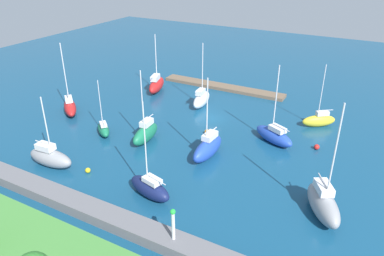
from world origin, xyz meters
name	(u,v)px	position (x,y,z in m)	size (l,w,h in m)	color
water	(212,119)	(0.00, 0.00, 0.00)	(160.00, 160.00, 0.00)	navy
pier_dock	(223,87)	(5.04, -15.61, 0.33)	(27.68, 3.18, 0.67)	brown
breakwater	(96,212)	(0.00, 30.74, 0.67)	(72.83, 2.75, 1.34)	slate
harbor_beacon	(173,222)	(-10.47, 30.74, 3.49)	(0.56, 0.56, 3.73)	silver
sailboat_gray_west_end	(323,203)	(-22.79, 17.81, 1.63)	(6.25, 8.00, 14.27)	gray
sailboat_blue_near_pier	(274,135)	(-12.46, 3.32, 1.28)	(7.75, 5.61, 12.63)	#2347B2
sailboat_red_outer_mooring	(156,84)	(16.78, -7.10, 1.56)	(4.38, 8.14, 12.15)	red
sailboat_green_inner_mooring	(145,133)	(5.68, 12.75, 1.48)	(2.70, 6.87, 11.93)	#19724C
sailboat_navy_east_end	(150,188)	(-3.22, 24.50, 1.28)	(6.95, 3.83, 12.70)	#141E4C
sailboat_white_along_channel	(201,99)	(4.50, -4.38, 1.52)	(2.67, 6.98, 12.34)	white
sailboat_yellow_far_north	(319,120)	(-17.50, -6.14, 1.20)	(5.74, 4.90, 11.09)	yellow
sailboat_gray_off_beacon	(50,157)	(13.23, 25.33, 1.42)	(7.42, 2.95, 10.61)	gray
sailboat_blue_lone_north	(208,148)	(-5.25, 12.44, 1.58)	(2.66, 7.63, 12.44)	#2347B2
sailboat_red_by_breakwater	(70,107)	(24.61, 10.28, 1.26)	(7.11, 6.52, 13.29)	red
sailboat_green_center_basin	(103,129)	(13.26, 14.08, 0.98)	(5.03, 4.57, 9.36)	#19724C
mooring_buoy_red	(317,147)	(-18.99, 2.31, 0.42)	(0.84, 0.84, 0.84)	red
mooring_buoy_orange	(207,132)	(-1.87, 5.85, 0.43)	(0.86, 0.86, 0.86)	orange
mooring_buoy_yellow	(88,170)	(7.41, 24.19, 0.37)	(0.73, 0.73, 0.73)	yellow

